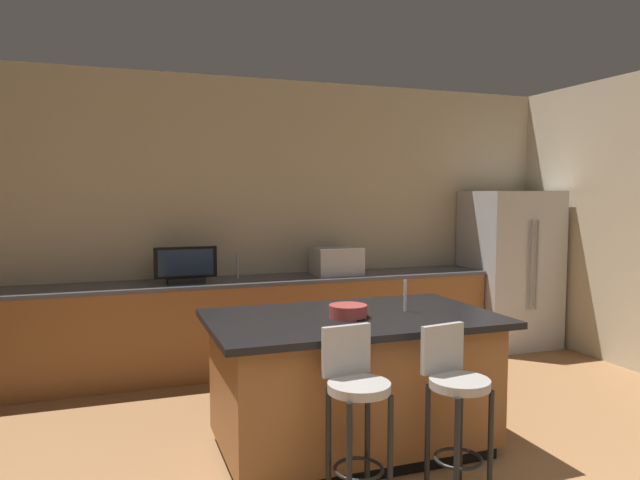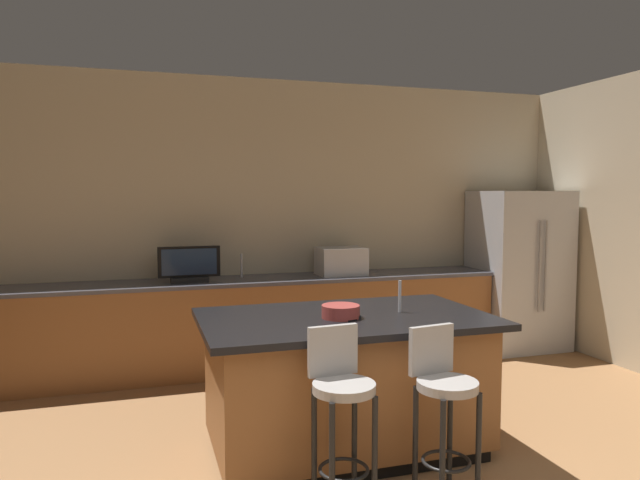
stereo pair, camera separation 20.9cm
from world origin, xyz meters
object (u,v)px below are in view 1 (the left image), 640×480
at_px(kitchen_island, 352,381).
at_px(bar_stool_left, 356,403).
at_px(microwave, 337,261).
at_px(fruit_bowl, 348,311).
at_px(tv_remote, 363,315).
at_px(tv_monitor, 186,266).
at_px(bar_stool_right, 455,397).
at_px(refrigerator, 510,269).
at_px(cell_phone, 354,318).

xyz_separation_m(kitchen_island, bar_stool_left, (-0.29, -0.73, 0.14)).
distance_m(microwave, bar_stool_left, 2.95).
xyz_separation_m(kitchen_island, fruit_bowl, (-0.05, -0.06, 0.49)).
bearing_deg(tv_remote, fruit_bowl, -164.65).
height_order(tv_monitor, bar_stool_right, tv_monitor).
height_order(bar_stool_left, fruit_bowl, bar_stool_left).
distance_m(kitchen_island, microwave, 2.21).
bearing_deg(tv_remote, microwave, 86.09).
height_order(refrigerator, cell_phone, refrigerator).
height_order(cell_phone, tv_remote, tv_remote).
relative_size(kitchen_island, bar_stool_left, 1.90).
bearing_deg(tv_remote, cell_phone, -136.46).
distance_m(microwave, fruit_bowl, 2.20).
relative_size(kitchen_island, microwave, 4.01).
relative_size(tv_monitor, bar_stool_left, 0.57).
bearing_deg(tv_monitor, cell_phone, -68.23).
height_order(bar_stool_right, tv_remote, bar_stool_right).
distance_m(bar_stool_right, fruit_bowl, 0.90).
height_order(refrigerator, tv_remote, refrigerator).
bearing_deg(microwave, refrigerator, -2.17).
height_order(bar_stool_left, tv_remote, bar_stool_left).
xyz_separation_m(microwave, tv_remote, (-0.62, -2.07, -0.11)).
height_order(tv_monitor, tv_remote, tv_monitor).
bearing_deg(bar_stool_left, microwave, 65.58).
bearing_deg(bar_stool_left, kitchen_island, 63.54).
bearing_deg(bar_stool_left, bar_stool_right, -10.69).
height_order(tv_monitor, cell_phone, tv_monitor).
distance_m(refrigerator, bar_stool_right, 3.70).
relative_size(refrigerator, tv_remote, 10.43).
distance_m(fruit_bowl, tv_remote, 0.11).
height_order(kitchen_island, cell_phone, cell_phone).
height_order(tv_monitor, fruit_bowl, tv_monitor).
height_order(kitchen_island, refrigerator, refrigerator).
bearing_deg(microwave, tv_remote, -106.71).
bearing_deg(refrigerator, kitchen_island, -145.06).
distance_m(kitchen_island, bar_stool_left, 0.80).
relative_size(bar_stool_left, fruit_bowl, 4.03).
bearing_deg(refrigerator, bar_stool_left, -138.88).
relative_size(refrigerator, cell_phone, 11.82).
xyz_separation_m(tv_monitor, fruit_bowl, (0.81, -2.02, -0.09)).
bearing_deg(tv_remote, bar_stool_right, -58.99).
relative_size(bar_stool_right, cell_phone, 6.58).
bearing_deg(kitchen_island, bar_stool_right, -69.35).
xyz_separation_m(refrigerator, microwave, (-2.10, 0.08, 0.16)).
bearing_deg(tv_monitor, fruit_bowl, -68.21).
bearing_deg(tv_remote, kitchen_island, 149.21).
bearing_deg(microwave, bar_stool_right, -97.68).
distance_m(tv_monitor, bar_stool_left, 2.80).
bearing_deg(microwave, tv_monitor, -178.08).
bearing_deg(tv_monitor, kitchen_island, -66.28).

